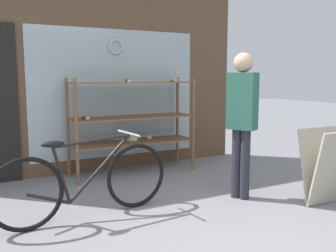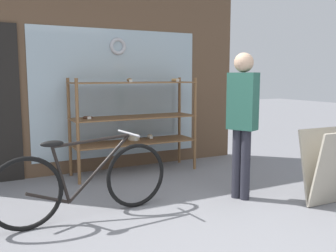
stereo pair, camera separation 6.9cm
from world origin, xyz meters
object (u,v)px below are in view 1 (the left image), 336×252
Objects in this scene: display_case at (133,117)px; bicycle at (85,182)px; pedestrian at (242,114)px; sandwich_board at (328,166)px.

display_case reaches higher than bicycle.
bicycle is 1.10× the size of pedestrian.
display_case is 2.69m from sandwich_board.
sandwich_board is at bearing -24.70° from bicycle.
pedestrian reaches higher than sandwich_board.
display_case is at bearing 122.87° from sandwich_board.
pedestrian is at bearing -69.05° from display_case.
pedestrian reaches higher than display_case.
pedestrian is at bearing 142.47° from sandwich_board.
display_case is 1.08× the size of pedestrian.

